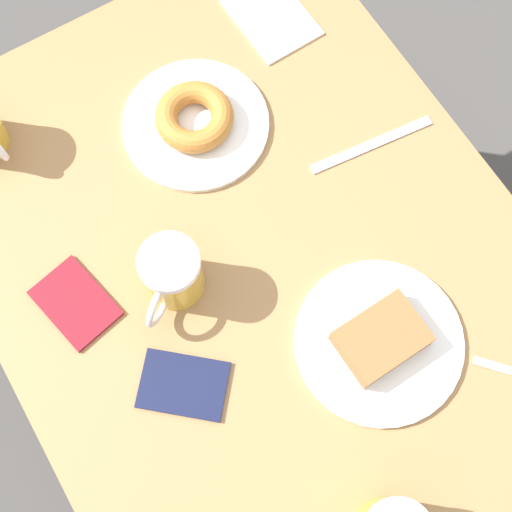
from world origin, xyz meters
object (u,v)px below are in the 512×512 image
(napkin_folded, at_px, (271,17))
(passport_near_edge, at_px, (75,303))
(plate_with_cake, at_px, (380,340))
(knife, at_px, (372,145))
(passport_far_edge, at_px, (183,385))
(plate_with_donut, at_px, (195,121))
(beer_mug_left, at_px, (172,274))

(napkin_folded, bearing_deg, passport_near_edge, 28.38)
(plate_with_cake, bearing_deg, knife, -122.57)
(napkin_folded, bearing_deg, knife, 91.88)
(passport_near_edge, height_order, passport_far_edge, same)
(passport_far_edge, bearing_deg, napkin_folded, -133.13)
(napkin_folded, xyz_separation_m, knife, (-0.01, 0.30, -0.00))
(plate_with_donut, relative_size, passport_near_edge, 1.72)
(napkin_folded, xyz_separation_m, passport_far_edge, (0.45, 0.48, 0.00))
(plate_with_donut, distance_m, passport_far_edge, 0.43)
(napkin_folded, distance_m, knife, 0.30)
(beer_mug_left, bearing_deg, plate_with_donut, -126.12)
(plate_with_donut, xyz_separation_m, napkin_folded, (-0.22, -0.11, -0.01))
(plate_with_cake, bearing_deg, beer_mug_left, -47.57)
(plate_with_cake, distance_m, passport_near_edge, 0.46)
(beer_mug_left, xyz_separation_m, napkin_folded, (-0.38, -0.34, -0.05))
(knife, height_order, passport_far_edge, passport_far_edge)
(plate_with_donut, distance_m, knife, 0.29)
(plate_with_cake, relative_size, passport_far_edge, 1.66)
(plate_with_donut, distance_m, passport_near_edge, 0.35)
(plate_with_donut, bearing_deg, passport_near_edge, 28.83)
(knife, bearing_deg, napkin_folded, -88.12)
(plate_with_cake, xyz_separation_m, passport_far_edge, (0.28, -0.10, -0.01))
(plate_with_cake, relative_size, beer_mug_left, 2.17)
(passport_near_edge, bearing_deg, napkin_folded, -151.62)
(plate_with_cake, distance_m, plate_with_donut, 0.46)
(beer_mug_left, height_order, knife, beer_mug_left)
(plate_with_donut, height_order, beer_mug_left, beer_mug_left)
(beer_mug_left, xyz_separation_m, passport_near_edge, (0.14, -0.05, -0.05))
(beer_mug_left, bearing_deg, passport_far_edge, 64.79)
(plate_with_cake, bearing_deg, passport_far_edge, -18.91)
(napkin_folded, height_order, passport_far_edge, passport_far_edge)
(knife, bearing_deg, passport_near_edge, -1.35)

